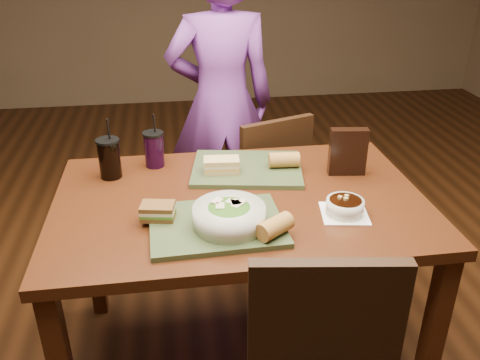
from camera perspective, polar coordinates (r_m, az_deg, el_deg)
name	(u,v)px	position (r m, az deg, el deg)	size (l,w,h in m)	color
ground	(240,355)	(2.25, 0.00, -19.03)	(6.00, 6.00, 0.00)	#381C0B
dining_table	(240,220)	(1.84, 0.00, -4.48)	(1.30, 0.85, 0.75)	#411D0D
chair_far	(271,186)	(2.49, 3.55, -0.73)	(0.47, 0.47, 0.84)	black
diner	(221,103)	(2.69, -2.12, 8.60)	(0.57, 0.37, 1.55)	#763591
tray_near	(217,225)	(1.62, -2.63, -5.05)	(0.42, 0.32, 0.02)	#364426
tray_far	(247,169)	(1.98, 0.79, 1.28)	(0.42, 0.32, 0.02)	#364426
salad_bowl	(229,215)	(1.58, -1.23, -3.93)	(0.23, 0.23, 0.08)	silver
soup_bowl	(345,206)	(1.71, 11.70, -2.93)	(0.17, 0.17, 0.06)	white
sandwich_near	(158,211)	(1.64, -9.22, -3.48)	(0.12, 0.09, 0.05)	#593819
sandwich_far	(222,165)	(1.93, -2.09, 1.69)	(0.14, 0.08, 0.05)	tan
baguette_near	(275,227)	(1.54, 3.93, -5.24)	(0.06, 0.06, 0.12)	#AD7533
baguette_far	(284,160)	(1.97, 4.96, 2.27)	(0.06, 0.06, 0.12)	#AD7533
cup_cola	(109,158)	(1.97, -14.45, 2.40)	(0.09, 0.09, 0.24)	black
cup_berry	(154,149)	(2.03, -9.63, 3.45)	(0.08, 0.08, 0.22)	black
chip_bag	(348,152)	(1.97, 12.01, 3.12)	(0.14, 0.04, 0.18)	black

